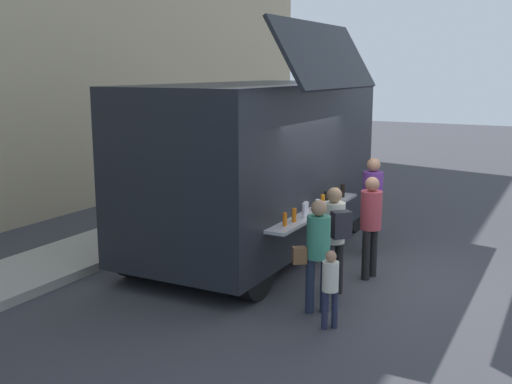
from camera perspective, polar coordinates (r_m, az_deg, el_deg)
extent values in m
plane|color=#38383D|center=(10.46, 9.18, -7.40)|extent=(60.00, 60.00, 0.00)
cube|color=black|center=(11.16, 0.09, 2.87)|extent=(5.77, 2.48, 2.78)
cube|color=black|center=(9.88, 6.59, 12.47)|extent=(3.18, 0.64, 1.05)
cube|color=black|center=(10.09, 4.51, 3.85)|extent=(3.02, 0.10, 1.25)
cube|color=#B7B7BC|center=(10.19, 5.53, -1.79)|extent=(3.17, 0.35, 0.05)
cylinder|color=orange|center=(9.10, 2.69, -2.55)|extent=(0.07, 0.07, 0.19)
cylinder|color=orange|center=(9.34, 3.55, -2.15)|extent=(0.07, 0.07, 0.21)
cylinder|color=white|center=(9.60, 4.48, -1.73)|extent=(0.07, 0.07, 0.23)
cylinder|color=silver|center=(9.89, 4.65, -1.45)|extent=(0.08, 0.08, 0.20)
cylinder|color=white|center=(10.15, 5.74, -1.19)|extent=(0.08, 0.08, 0.18)
cylinder|color=orange|center=(10.41, 6.20, -0.80)|extent=(0.07, 0.07, 0.21)
cylinder|color=black|center=(10.74, 6.52, -0.45)|extent=(0.08, 0.08, 0.20)
cylinder|color=orange|center=(10.98, 7.48, -0.17)|extent=(0.07, 0.07, 0.22)
cylinder|color=black|center=(11.23, 8.03, 0.14)|extent=(0.08, 0.08, 0.24)
cube|color=black|center=(13.66, 5.65, 6.48)|extent=(0.08, 2.11, 1.22)
cylinder|color=black|center=(13.78, 0.29, -0.75)|extent=(0.90, 0.28, 0.90)
cylinder|color=black|center=(12.95, 8.88, -1.67)|extent=(0.90, 0.28, 0.90)
cylinder|color=black|center=(10.22, -11.12, -5.27)|extent=(0.90, 0.28, 0.90)
cylinder|color=black|center=(9.07, -0.23, -7.20)|extent=(0.90, 0.28, 0.90)
cylinder|color=#2D5C39|center=(16.19, -0.04, 1.00)|extent=(0.60, 0.60, 0.86)
cylinder|color=black|center=(10.05, 10.15, -5.77)|extent=(0.13, 0.13, 0.82)
cylinder|color=black|center=(10.23, 10.80, -5.49)|extent=(0.13, 0.13, 0.82)
cylinder|color=#A83943|center=(9.95, 10.62, -1.67)|extent=(0.34, 0.34, 0.62)
sphere|color=#A26C52|center=(9.87, 10.71, 0.73)|extent=(0.23, 0.23, 0.23)
cylinder|color=black|center=(9.31, 6.49, -7.09)|extent=(0.13, 0.13, 0.80)
cylinder|color=black|center=(9.40, 7.69, -6.94)|extent=(0.13, 0.13, 0.80)
cylinder|color=beige|center=(9.16, 7.20, -2.83)|extent=(0.33, 0.33, 0.61)
sphere|color=#9C7452|center=(9.07, 7.26, -0.29)|extent=(0.22, 0.22, 0.22)
cube|color=#25232A|center=(8.93, 7.90, -3.02)|extent=(0.32, 0.32, 0.39)
cylinder|color=#1D2538|center=(8.63, 5.02, -8.62)|extent=(0.12, 0.12, 0.79)
cylinder|color=#1D2538|center=(8.68, 6.40, -8.54)|extent=(0.12, 0.12, 0.79)
cylinder|color=#357E65|center=(8.44, 5.80, -4.18)|extent=(0.33, 0.33, 0.59)
sphere|color=#997153|center=(8.34, 5.86, -1.49)|extent=(0.22, 0.22, 0.22)
cube|color=brown|center=(8.46, 4.05, -5.86)|extent=(0.22, 0.23, 0.23)
cylinder|color=#4E4443|center=(11.28, 10.74, -3.75)|extent=(0.14, 0.14, 0.87)
cylinder|color=#4E4443|center=(11.50, 10.50, -3.45)|extent=(0.14, 0.14, 0.87)
cylinder|color=#5C2D7F|center=(11.22, 10.76, 0.20)|extent=(0.36, 0.36, 0.66)
sphere|color=#9A6D51|center=(11.14, 10.84, 2.49)|extent=(0.25, 0.25, 0.25)
cylinder|color=#1F2138|center=(8.17, 6.37, -10.83)|extent=(0.08, 0.08, 0.52)
cylinder|color=#1F2138|center=(8.22, 7.29, -10.71)|extent=(0.08, 0.08, 0.52)
cylinder|color=beige|center=(8.04, 6.91, -7.77)|extent=(0.21, 0.21, 0.39)
sphere|color=#996B52|center=(7.95, 6.96, -5.94)|extent=(0.15, 0.15, 0.15)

